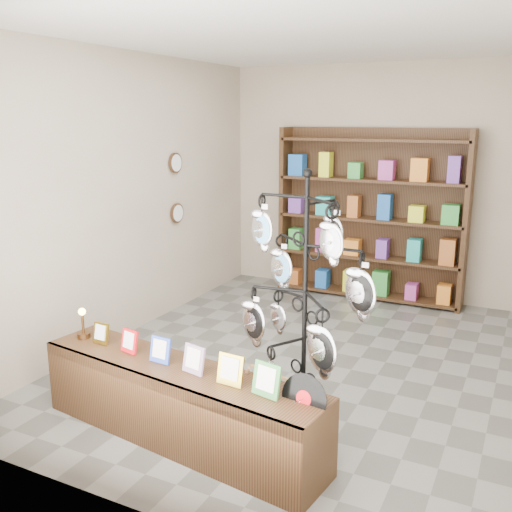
# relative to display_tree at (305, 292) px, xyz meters

# --- Properties ---
(ground) EXTENTS (5.00, 5.00, 0.00)m
(ground) POSITION_rel_display_tree_xyz_m (-0.55, 1.36, -1.16)
(ground) COLOR slate
(ground) RESTS_ON ground
(room_envelope) EXTENTS (5.00, 5.00, 5.00)m
(room_envelope) POSITION_rel_display_tree_xyz_m (-0.55, 1.36, 0.69)
(room_envelope) COLOR #B4A791
(room_envelope) RESTS_ON ground
(display_tree) EXTENTS (1.08, 1.08, 2.00)m
(display_tree) POSITION_rel_display_tree_xyz_m (0.00, 0.00, 0.00)
(display_tree) COLOR black
(display_tree) RESTS_ON ground
(front_shelf) EXTENTS (2.39, 0.79, 0.83)m
(front_shelf) POSITION_rel_display_tree_xyz_m (-0.83, -0.36, -0.87)
(front_shelf) COLOR black
(front_shelf) RESTS_ON ground
(back_shelving) EXTENTS (2.42, 0.36, 2.20)m
(back_shelving) POSITION_rel_display_tree_xyz_m (-0.55, 3.66, -0.13)
(back_shelving) COLOR black
(back_shelving) RESTS_ON ground
(wall_clocks) EXTENTS (0.03, 0.24, 0.84)m
(wall_clocks) POSITION_rel_display_tree_xyz_m (-2.52, 2.16, 0.34)
(wall_clocks) COLOR black
(wall_clocks) RESTS_ON ground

